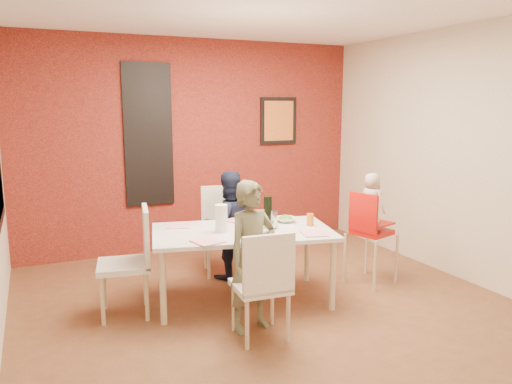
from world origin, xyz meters
name	(u,v)px	position (x,y,z in m)	size (l,w,h in m)	color
ground	(269,307)	(0.00, 0.00, 0.00)	(4.50, 4.50, 0.00)	brown
ceiling	(271,6)	(0.00, 0.00, 2.70)	(4.50, 4.50, 0.02)	white
wall_back	(194,145)	(0.00, 2.25, 1.35)	(4.50, 0.02, 2.70)	beige
wall_front	(471,215)	(0.00, -2.25, 1.35)	(4.50, 0.02, 2.70)	beige
wall_right	(458,154)	(2.25, 0.00, 1.35)	(0.02, 4.50, 2.70)	beige
brick_accent_wall	(195,145)	(0.00, 2.23, 1.35)	(4.50, 0.02, 2.70)	maroon
glassblock_strip	(148,135)	(-0.60, 2.21, 1.50)	(0.55, 0.03, 1.70)	silver
glassblock_surround	(148,135)	(-0.60, 2.21, 1.50)	(0.60, 0.03, 1.76)	black
art_print_frame	(278,121)	(1.20, 2.21, 1.65)	(0.54, 0.03, 0.64)	black
art_print_canvas	(279,121)	(1.20, 2.19, 1.65)	(0.44, 0.01, 0.54)	orange
dining_table	(243,236)	(-0.16, 0.26, 0.64)	(1.85, 1.28, 0.70)	white
chair_near	(264,281)	(-0.33, -0.59, 0.51)	(0.45, 0.45, 0.91)	white
chair_far	(222,224)	(-0.03, 1.17, 0.54)	(0.54, 0.54, 0.96)	silver
chair_left	(133,256)	(-1.17, 0.37, 0.55)	(0.52, 0.52, 0.98)	silver
high_chair	(369,229)	(1.22, 0.14, 0.59)	(0.51, 0.51, 0.99)	red
child_near	(252,256)	(-0.33, -0.35, 0.64)	(0.46, 0.30, 1.27)	#615F45
child_far	(228,225)	(-0.05, 0.93, 0.59)	(0.57, 0.45, 1.18)	black
toddler	(371,202)	(1.25, 0.15, 0.88)	(0.29, 0.19, 0.60)	beige
plate_near_left	(208,241)	(-0.59, 0.00, 0.71)	(0.24, 0.24, 0.01)	white
plate_far_mid	(236,220)	(-0.07, 0.64, 0.71)	(0.19, 0.19, 0.01)	silver
plate_near_right	(315,234)	(0.38, -0.16, 0.71)	(0.22, 0.22, 0.01)	white
plate_far_left	(179,226)	(-0.67, 0.65, 0.71)	(0.23, 0.23, 0.01)	white
salad_bowl_a	(262,229)	(-0.02, 0.12, 0.73)	(0.23, 0.23, 0.06)	white
salad_bowl_b	(286,220)	(0.37, 0.38, 0.73)	(0.20, 0.20, 0.05)	white
wine_bottle	(268,212)	(0.11, 0.26, 0.86)	(0.08, 0.08, 0.31)	black
wine_glass_a	(249,224)	(-0.17, 0.08, 0.80)	(0.07, 0.07, 0.21)	white
wine_glass_b	(274,219)	(0.14, 0.19, 0.79)	(0.06, 0.06, 0.18)	silver
paper_towel_roll	(221,218)	(-0.37, 0.27, 0.83)	(0.12, 0.12, 0.26)	white
condiment_red	(249,223)	(-0.11, 0.21, 0.78)	(0.04, 0.04, 0.16)	red
condiment_green	(263,222)	(0.04, 0.22, 0.77)	(0.04, 0.04, 0.15)	#2E7125
condiment_brown	(250,222)	(-0.08, 0.27, 0.77)	(0.03, 0.03, 0.13)	brown
sippy_cup	(310,220)	(0.51, 0.15, 0.76)	(0.07, 0.07, 0.12)	orange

